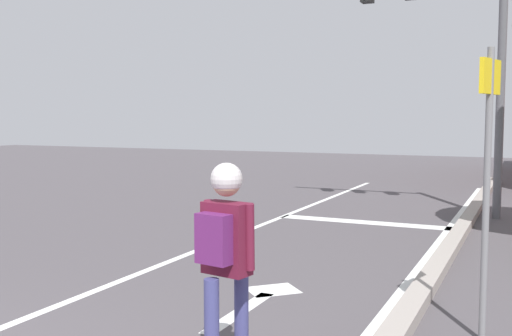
{
  "coord_description": "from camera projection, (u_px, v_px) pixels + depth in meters",
  "views": [
    {
      "loc": [
        4.0,
        -1.67,
        1.98
      ],
      "look_at": [
        1.3,
        4.14,
        1.43
      ],
      "focal_mm": 41.74,
      "sensor_mm": 36.0,
      "label": 1
    }
  ],
  "objects": [
    {
      "name": "stop_bar",
      "position": [
        365.0,
        222.0,
        11.24
      ],
      "size": [
        3.33,
        0.4,
        0.01
      ],
      "primitive_type": "cube",
      "color": "silver",
      "rests_on": "ground"
    },
    {
      "name": "lane_line_center",
      "position": [
        201.0,
        249.0,
        8.98
      ],
      "size": [
        0.12,
        20.0,
        0.01
      ],
      "primitive_type": "cube",
      "color": "silver",
      "rests_on": "ground"
    },
    {
      "name": "curb_strip",
      "position": [
        436.0,
        269.0,
        7.53
      ],
      "size": [
        0.24,
        24.0,
        0.14
      ],
      "primitive_type": "cube",
      "color": "#9C938B",
      "rests_on": "ground"
    },
    {
      "name": "street_sign_post",
      "position": [
        488.0,
        154.0,
        5.14
      ],
      "size": [
        0.15,
        0.44,
        2.58
      ],
      "color": "slate",
      "rests_on": "ground"
    },
    {
      "name": "lane_line_curbside",
      "position": [
        416.0,
        272.0,
        7.64
      ],
      "size": [
        0.12,
        20.0,
        0.01
      ],
      "primitive_type": "cube",
      "color": "silver",
      "rests_on": "ground"
    },
    {
      "name": "skater",
      "position": [
        225.0,
        243.0,
        4.33
      ],
      "size": [
        0.43,
        0.6,
        1.57
      ],
      "color": "#3D3F77",
      "rests_on": "skateboard"
    },
    {
      "name": "traffic_signal_mast",
      "position": [
        448.0,
        22.0,
        11.76
      ],
      "size": [
        3.6,
        0.34,
        5.29
      ],
      "color": "#58565C",
      "rests_on": "ground"
    },
    {
      "name": "lane_arrow_stem",
      "position": [
        240.0,
        312.0,
        6.06
      ],
      "size": [
        0.16,
        1.4,
        0.01
      ],
      "primitive_type": "cube",
      "color": "silver",
      "rests_on": "ground"
    },
    {
      "name": "lane_arrow_head",
      "position": [
        273.0,
        290.0,
        6.83
      ],
      "size": [
        0.71,
        0.71,
        0.01
      ],
      "primitive_type": "cube",
      "rotation": [
        0.0,
        0.0,
        0.79
      ],
      "color": "silver",
      "rests_on": "ground"
    }
  ]
}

